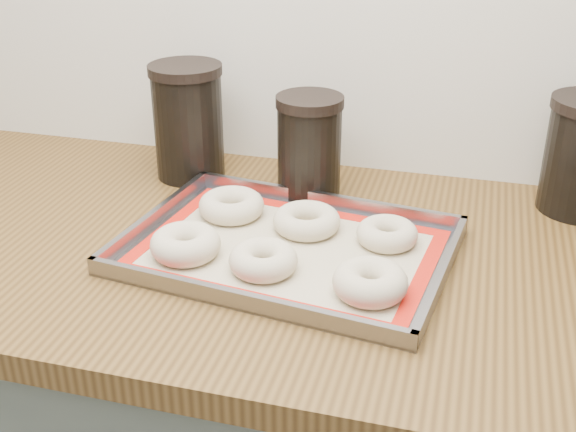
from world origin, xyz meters
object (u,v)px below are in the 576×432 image
(canister_mid, at_px, (309,146))
(bagel_back_right, at_px, (387,234))
(bagel_front_mid, at_px, (263,260))
(bagel_back_left, at_px, (231,205))
(bagel_front_left, at_px, (185,244))
(bagel_back_mid, at_px, (307,221))
(baking_tray, at_px, (288,248))
(canister_left, at_px, (188,121))
(bagel_front_right, at_px, (370,282))

(canister_mid, bearing_deg, bagel_back_right, -44.28)
(bagel_front_mid, height_order, bagel_back_left, same)
(bagel_front_left, distance_m, bagel_back_right, 0.30)
(bagel_back_mid, height_order, bagel_back_right, same)
(baking_tray, relative_size, bagel_front_mid, 5.22)
(bagel_back_mid, bearing_deg, canister_left, 147.17)
(bagel_back_right, bearing_deg, bagel_front_left, -157.70)
(baking_tray, relative_size, bagel_back_left, 4.78)
(baking_tray, distance_m, bagel_front_left, 0.15)
(canister_left, bearing_deg, bagel_back_left, -48.80)
(bagel_front_mid, relative_size, bagel_back_right, 1.05)
(bagel_back_left, height_order, canister_mid, canister_mid)
(baking_tray, height_order, bagel_back_mid, bagel_back_mid)
(bagel_back_right, relative_size, canister_left, 0.45)
(bagel_back_left, relative_size, canister_left, 0.51)
(canister_mid, bearing_deg, bagel_back_left, -127.71)
(bagel_front_left, distance_m, bagel_back_left, 0.14)
(bagel_back_left, distance_m, bagel_back_mid, 0.13)
(bagel_front_mid, distance_m, bagel_back_mid, 0.14)
(baking_tray, bearing_deg, bagel_front_mid, -104.66)
(baking_tray, xyz_separation_m, bagel_back_right, (0.14, 0.06, 0.01))
(bagel_front_right, bearing_deg, bagel_back_right, 89.38)
(canister_left, distance_m, canister_mid, 0.23)
(baking_tray, bearing_deg, canister_left, 136.56)
(canister_mid, bearing_deg, bagel_front_left, -113.85)
(canister_mid, bearing_deg, bagel_front_mid, -89.43)
(baking_tray, relative_size, bagel_front_left, 4.92)
(bagel_front_left, xyz_separation_m, canister_mid, (0.12, 0.26, 0.06))
(bagel_front_mid, xyz_separation_m, bagel_back_left, (-0.10, 0.15, 0.00))
(bagel_front_left, xyz_separation_m, bagel_front_right, (0.27, -0.03, 0.00))
(bagel_front_left, bearing_deg, canister_mid, 66.15)
(bagel_back_mid, relative_size, canister_left, 0.51)
(baking_tray, distance_m, bagel_front_mid, 0.07)
(baking_tray, distance_m, bagel_back_mid, 0.07)
(bagel_back_mid, height_order, canister_mid, canister_mid)
(bagel_back_right, xyz_separation_m, canister_mid, (-0.16, 0.15, 0.07))
(bagel_back_left, distance_m, canister_mid, 0.17)
(bagel_back_mid, xyz_separation_m, canister_left, (-0.26, 0.17, 0.08))
(bagel_back_right, bearing_deg, bagel_back_left, 173.68)
(baking_tray, bearing_deg, bagel_back_left, 143.83)
(baking_tray, relative_size, bagel_front_right, 5.03)
(bagel_front_right, bearing_deg, baking_tray, 146.92)
(baking_tray, bearing_deg, canister_mid, 95.49)
(bagel_back_mid, xyz_separation_m, canister_mid, (-0.03, 0.14, 0.07))
(baking_tray, relative_size, canister_mid, 2.89)
(baking_tray, xyz_separation_m, bagel_front_left, (-0.14, -0.05, 0.02))
(bagel_front_right, relative_size, bagel_back_right, 1.09)
(bagel_front_right, relative_size, bagel_back_mid, 0.96)
(baking_tray, distance_m, canister_mid, 0.22)
(bagel_back_left, bearing_deg, bagel_front_mid, -56.83)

